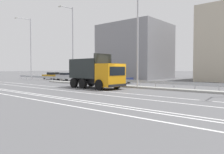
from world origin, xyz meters
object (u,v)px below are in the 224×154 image
Objects in this scene: median_road_sign at (94,74)px; street_lamp_0 at (30,47)px; parked_car_1 at (66,76)px; parked_car_3 at (118,78)px; street_lamp_1 at (72,42)px; dump_truck at (101,76)px; parked_car_2 at (90,77)px; street_lamp_2 at (137,39)px; parked_car_0 at (53,76)px.

street_lamp_0 is (-15.54, -0.17, 4.50)m from median_road_sign.
parked_car_3 reaches higher than parked_car_1.
street_lamp_1 is 2.58× the size of parked_car_3.
parked_car_2 is at bearing -125.33° from dump_truck.
street_lamp_2 is 13.75m from parked_car_2.
parked_car_2 reaches higher than parked_car_1.
parked_car_2 is (10.15, 4.57, -5.13)m from street_lamp_0.
dump_truck is 17.47m from parked_car_1.
street_lamp_0 is at bearing -38.39° from parked_car_1.
street_lamp_2 is at bearing 144.09° from dump_truck.
street_lamp_1 is 2.37× the size of parked_car_0.
street_lamp_1 is 6.76m from parked_car_2.
street_lamp_0 reaches higher than parked_car_2.
parked_car_2 is (5.98, 0.03, 0.05)m from parked_car_1.
parked_car_0 is 16.34m from parked_car_3.
street_lamp_2 is at bearing 66.71° from parked_car_2.
parked_car_2 is (-12.13, 4.69, -4.47)m from street_lamp_2.
street_lamp_1 is 9.68m from parked_car_1.
street_lamp_2 is (22.28, -0.12, -0.66)m from street_lamp_0.
median_road_sign reaches higher than parked_car_3.
parked_car_3 is at bearing 91.41° from parked_car_2.
parked_car_1 is (-18.11, 4.66, -4.51)m from street_lamp_2.
parked_car_2 is at bearing 102.79° from street_lamp_1.
street_lamp_1 is (11.14, 0.18, -0.07)m from street_lamp_0.
street_lamp_1 is 2.44× the size of parked_car_2.
street_lamp_0 is at bearing 179.68° from street_lamp_2.
street_lamp_1 is at bearing -43.32° from parked_car_3.
parked_car_2 is (-5.39, 4.40, -0.63)m from median_road_sign.
street_lamp_0 is 2.37× the size of parked_car_0.
parked_car_2 is at bearing -97.11° from parked_car_0.
street_lamp_2 is (2.42, 3.00, 3.90)m from dump_truck.
street_lamp_1 is at bearing 179.82° from median_road_sign.
parked_car_1 is (4.17, 4.54, -5.18)m from street_lamp_0.
parked_car_0 is at bearing -90.48° from parked_car_3.
parked_car_0 is at bearing 157.69° from street_lamp_1.
street_lamp_0 is 12.25m from parked_car_2.
parked_car_0 is (-0.74, 5.06, -5.18)m from street_lamp_0.
dump_truck reaches higher than median_road_sign.
parked_car_2 is at bearing 158.86° from street_lamp_2.
parked_car_2 is at bearing -86.39° from parked_car_3.
parked_car_3 is at bearing 96.02° from parked_car_1.
parked_car_0 is at bearing -94.74° from parked_car_2.
parked_car_3 is at bearing 17.45° from street_lamp_0.
street_lamp_0 is 2.59× the size of parked_car_3.
street_lamp_0 is at bearing -67.93° from parked_car_2.
street_lamp_0 reaches higher than parked_car_3.
parked_car_1 is (-11.37, 4.37, -0.68)m from median_road_sign.
parked_car_0 is (-16.28, 4.89, -0.69)m from median_road_sign.
street_lamp_1 reaches higher than parked_car_1.
street_lamp_2 is at bearing -1.58° from street_lamp_1.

